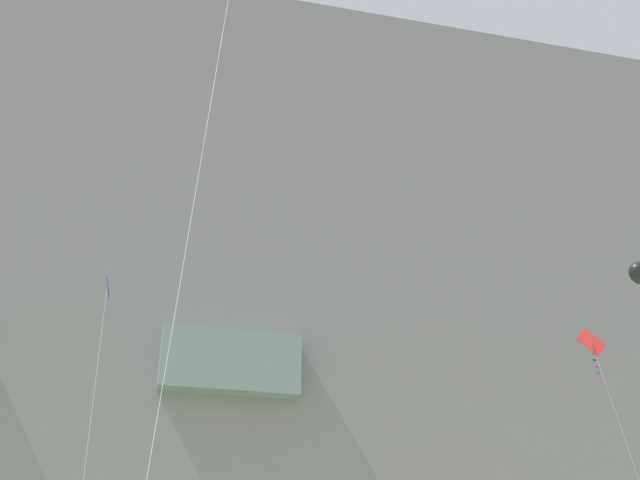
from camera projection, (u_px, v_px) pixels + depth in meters
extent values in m
cube|color=gray|center=(217.00, 321.00, 90.29)|extent=(180.00, 31.75, 72.80)
cube|color=gray|center=(230.00, 365.00, 71.36)|extent=(12.73, 3.27, 5.73)
cube|color=red|center=(592.00, 342.00, 58.29)|extent=(2.42, 0.50, 2.38)
cylinder|color=black|center=(592.00, 342.00, 58.29)|extent=(0.10, 0.53, 1.94)
cube|color=#38B2D1|center=(594.00, 354.00, 57.87)|extent=(0.29, 0.07, 0.14)
cube|color=navy|center=(594.00, 360.00, 57.61)|extent=(0.29, 0.06, 0.14)
cube|color=purple|center=(597.00, 367.00, 57.39)|extent=(0.29, 0.04, 0.14)
cube|color=blue|center=(598.00, 373.00, 57.16)|extent=(0.29, 0.06, 0.14)
cube|color=#CC3399|center=(598.00, 380.00, 56.91)|extent=(0.29, 0.07, 0.14)
cube|color=blue|center=(108.00, 285.00, 38.16)|extent=(0.32, 1.51, 1.48)
cylinder|color=black|center=(108.00, 285.00, 38.16)|extent=(0.34, 0.06, 1.21)
cube|color=teal|center=(106.00, 295.00, 37.89)|extent=(0.07, 0.17, 0.09)
cube|color=blue|center=(105.00, 301.00, 37.74)|extent=(0.08, 0.17, 0.09)
cube|color=purple|center=(104.00, 307.00, 37.59)|extent=(0.02, 0.18, 0.09)
cylinder|color=silver|center=(86.00, 461.00, 32.20)|extent=(0.54, 4.09, 17.49)
cylinder|color=silver|center=(206.00, 129.00, 22.59)|extent=(2.03, 4.86, 30.05)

